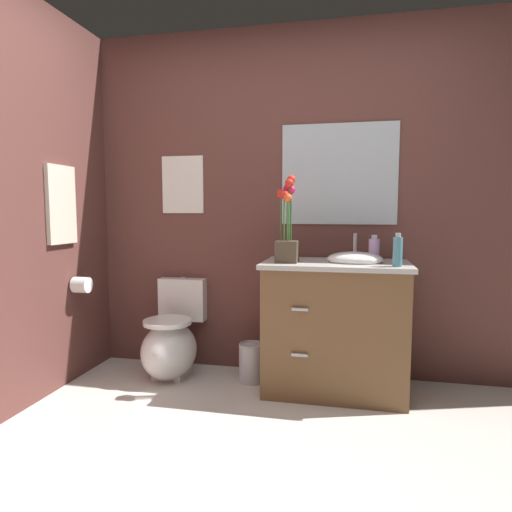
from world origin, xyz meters
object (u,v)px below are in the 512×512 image
object	(u,v)px
vanity_cabinet	(335,325)
soap_bottle	(374,250)
hanging_towel	(61,205)
toilet	(172,343)
flower_vase	(287,230)
trash_bin	(252,362)
wall_mirror	(339,174)
toilet_paper_roll	(82,285)
lotion_bottle	(398,251)
wall_poster	(183,185)

from	to	relation	value
vanity_cabinet	soap_bottle	xyz separation A→B (m)	(0.24, 0.02, 0.50)
hanging_towel	toilet	bearing A→B (deg)	25.62
flower_vase	trash_bin	xyz separation A→B (m)	(-0.26, 0.13, -0.93)
trash_bin	wall_mirror	distance (m)	1.45
trash_bin	toilet_paper_roll	xyz separation A→B (m)	(-1.17, -0.21, 0.54)
flower_vase	toilet_paper_roll	size ratio (longest dim) A/B	5.05
soap_bottle	toilet_paper_roll	distance (m)	2.01
lotion_bottle	trash_bin	size ratio (longest dim) A/B	0.73
soap_bottle	toilet_paper_roll	bearing A→B (deg)	-174.44
toilet	soap_bottle	distance (m)	1.57
toilet	hanging_towel	world-z (taller)	hanging_towel
toilet	wall_mirror	size ratio (longest dim) A/B	0.86
wall_mirror	hanging_towel	distance (m)	1.90
vanity_cabinet	toilet_paper_roll	distance (m)	1.77
soap_bottle	wall_mirror	distance (m)	0.62
toilet	flower_vase	world-z (taller)	flower_vase
wall_mirror	wall_poster	bearing A→B (deg)	180.00
toilet	soap_bottle	size ratio (longest dim) A/B	3.90
flower_vase	toilet_paper_roll	distance (m)	1.49
wall_poster	wall_mirror	size ratio (longest dim) A/B	0.53
toilet	wall_mirror	bearing A→B (deg)	12.98
wall_mirror	toilet_paper_roll	world-z (taller)	wall_mirror
trash_bin	flower_vase	bearing A→B (deg)	-26.72
toilet	toilet_paper_roll	distance (m)	0.75
toilet	flower_vase	distance (m)	1.19
lotion_bottle	toilet_paper_roll	world-z (taller)	lotion_bottle
lotion_bottle	wall_mirror	world-z (taller)	wall_mirror
lotion_bottle	hanging_towel	distance (m)	2.18
flower_vase	soap_bottle	xyz separation A→B (m)	(0.55, 0.11, -0.13)
vanity_cabinet	lotion_bottle	world-z (taller)	lotion_bottle
trash_bin	wall_mirror	size ratio (longest dim) A/B	0.34
flower_vase	toilet_paper_roll	world-z (taller)	flower_vase
soap_bottle	wall_mirror	world-z (taller)	wall_mirror
flower_vase	lotion_bottle	size ratio (longest dim) A/B	2.78
hanging_towel	wall_mirror	bearing A→B (deg)	17.67
toilet	vanity_cabinet	size ratio (longest dim) A/B	0.66
vanity_cabinet	hanging_towel	xyz separation A→B (m)	(-1.80, -0.28, 0.79)
toilet	toilet_paper_roll	xyz separation A→B (m)	(-0.58, -0.20, 0.44)
soap_bottle	lotion_bottle	distance (m)	0.23
toilet	trash_bin	xyz separation A→B (m)	(0.59, 0.02, -0.11)
wall_poster	hanging_towel	distance (m)	0.87
soap_bottle	trash_bin	distance (m)	1.14
toilet	trash_bin	distance (m)	0.60
lotion_bottle	trash_bin	bearing A→B (deg)	167.08
flower_vase	toilet_paper_roll	xyz separation A→B (m)	(-1.43, -0.08, -0.39)
lotion_bottle	vanity_cabinet	bearing A→B (deg)	154.69
trash_bin	hanging_towel	distance (m)	1.68
lotion_bottle	wall_mirror	xyz separation A→B (m)	(-0.36, 0.47, 0.49)
vanity_cabinet	toilet	bearing A→B (deg)	178.70
wall_mirror	hanging_towel	xyz separation A→B (m)	(-1.80, -0.57, -0.22)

